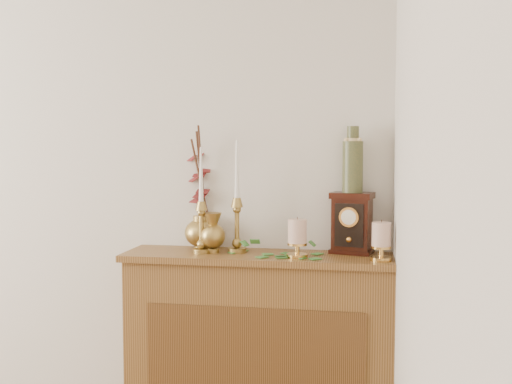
% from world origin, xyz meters
% --- Properties ---
extents(console_shelf, '(1.24, 0.34, 0.93)m').
position_xyz_m(console_shelf, '(1.40, 2.10, 0.44)').
color(console_shelf, brown).
rests_on(console_shelf, ground).
extents(candlestick_left, '(0.08, 0.08, 0.48)m').
position_xyz_m(candlestick_left, '(1.14, 2.07, 1.09)').
color(candlestick_left, olive).
rests_on(candlestick_left, console_shelf).
extents(candlestick_center, '(0.09, 0.09, 0.51)m').
position_xyz_m(candlestick_center, '(1.29, 2.11, 1.10)').
color(candlestick_center, olive).
rests_on(candlestick_center, console_shelf).
extents(bud_vase, '(0.11, 0.11, 0.18)m').
position_xyz_m(bud_vase, '(1.19, 2.08, 1.02)').
color(bud_vase, olive).
rests_on(bud_vase, console_shelf).
extents(ginger_jar, '(0.23, 0.26, 0.59)m').
position_xyz_m(ginger_jar, '(1.09, 2.24, 1.19)').
color(ginger_jar, olive).
rests_on(ginger_jar, console_shelf).
extents(pillar_candle_left, '(0.09, 0.09, 0.18)m').
position_xyz_m(pillar_candle_left, '(1.58, 2.03, 1.02)').
color(pillar_candle_left, gold).
rests_on(pillar_candle_left, console_shelf).
extents(pillar_candle_right, '(0.09, 0.09, 0.18)m').
position_xyz_m(pillar_candle_right, '(1.94, 2.02, 1.02)').
color(pillar_candle_right, gold).
rests_on(pillar_candle_right, console_shelf).
extents(ivy_garland, '(0.45, 0.20, 0.08)m').
position_xyz_m(ivy_garland, '(1.52, 2.08, 0.94)').
color(ivy_garland, '#37772D').
rests_on(ivy_garland, console_shelf).
extents(mantel_clock, '(0.21, 0.17, 0.28)m').
position_xyz_m(mantel_clock, '(1.81, 2.19, 1.07)').
color(mantel_clock, black).
rests_on(mantel_clock, console_shelf).
extents(ceramic_vase, '(0.09, 0.09, 0.30)m').
position_xyz_m(ceramic_vase, '(1.81, 2.19, 1.34)').
color(ceramic_vase, '#183022').
rests_on(ceramic_vase, mantel_clock).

